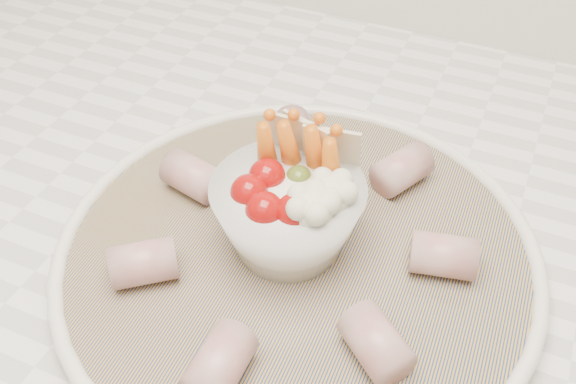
% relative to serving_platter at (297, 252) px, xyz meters
% --- Properties ---
extents(serving_platter, '(0.39, 0.39, 0.02)m').
position_rel_serving_platter_xyz_m(serving_platter, '(0.00, 0.00, 0.00)').
color(serving_platter, navy).
rests_on(serving_platter, kitchen_counter).
extents(veggie_bowl, '(0.12, 0.12, 0.10)m').
position_rel_serving_platter_xyz_m(veggie_bowl, '(-0.01, 0.00, 0.04)').
color(veggie_bowl, white).
rests_on(veggie_bowl, serving_platter).
extents(cured_meat_rolls, '(0.27, 0.29, 0.03)m').
position_rel_serving_platter_xyz_m(cured_meat_rolls, '(-0.00, 0.00, 0.02)').
color(cured_meat_rolls, '#A1494D').
rests_on(cured_meat_rolls, serving_platter).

